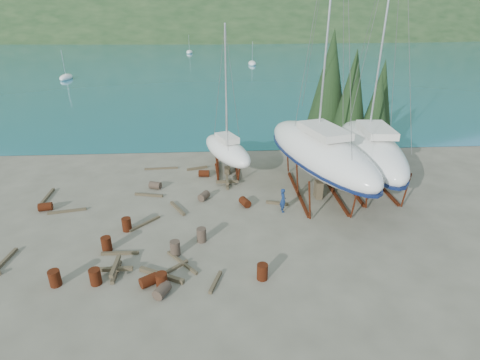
{
  "coord_description": "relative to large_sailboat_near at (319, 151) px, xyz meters",
  "views": [
    {
      "loc": [
        0.7,
        -20.17,
        12.81
      ],
      "look_at": [
        2.12,
        3.0,
        2.29
      ],
      "focal_mm": 28.0,
      "sensor_mm": 36.0,
      "label": 1
    }
  ],
  "objects": [
    {
      "name": "far_house_left",
      "position": [
        -68.08,
        184.81,
        -0.5
      ],
      "size": [
        6.6,
        5.6,
        5.6
      ],
      "color": "beige",
      "rests_on": "ground"
    },
    {
      "name": "large_sailboat_far",
      "position": [
        4.19,
        0.95,
        -0.22
      ],
      "size": [
        4.48,
        12.66,
        19.66
      ],
      "rotation": [
        0.0,
        0.0,
        -0.07
      ],
      "color": "white",
      "rests_on": "ground"
    },
    {
      "name": "ground",
      "position": [
        -8.08,
        -5.19,
        -3.43
      ],
      "size": [
        600.0,
        600.0,
        0.0
      ],
      "primitive_type": "plane",
      "color": "#555243",
      "rests_on": "ground"
    },
    {
      "name": "cypress_mid_right",
      "position": [
        5.92,
        4.81,
        1.49
      ],
      "size": [
        3.06,
        3.06,
        8.5
      ],
      "color": "black",
      "rests_on": "ground"
    },
    {
      "name": "timber_6",
      "position": [
        -9.3,
        5.4,
        -3.33
      ],
      "size": [
        1.8,
        0.75,
        0.19
      ],
      "primitive_type": "cube",
      "rotation": [
        0.0,
        0.0,
        1.89
      ],
      "color": "brown",
      "rests_on": "ground"
    },
    {
      "name": "drum_3",
      "position": [
        -10.39,
        -10.14,
        -2.99
      ],
      "size": [
        0.58,
        0.58,
        0.88
      ],
      "primitive_type": "cylinder",
      "color": "#5D2310",
      "rests_on": "ground"
    },
    {
      "name": "worker",
      "position": [
        -3.01,
        -2.62,
        -2.55
      ],
      "size": [
        0.52,
        0.7,
        1.74
      ],
      "primitive_type": "imported",
      "rotation": [
        0.0,
        0.0,
        1.74
      ],
      "color": "#11244C",
      "rests_on": "ground"
    },
    {
      "name": "timber_14",
      "position": [
        -19.46,
        -7.55,
        -3.33
      ],
      "size": [
        0.41,
        2.48,
        0.18
      ],
      "primitive_type": "cube",
      "rotation": [
        0.0,
        0.0,
        3.05
      ],
      "color": "brown",
      "rests_on": "ground"
    },
    {
      "name": "drum_4",
      "position": [
        -8.64,
        3.73,
        -3.14
      ],
      "size": [
        0.92,
        0.64,
        0.58
      ],
      "primitive_type": "cylinder",
      "rotation": [
        1.57,
        0.0,
        1.5
      ],
      "color": "#5D2310",
      "rests_on": "ground"
    },
    {
      "name": "large_sailboat_near",
      "position": [
        0.0,
        0.0,
        0.0
      ],
      "size": [
        7.5,
        14.1,
        21.31
      ],
      "rotation": [
        0.0,
        0.0,
        0.28
      ],
      "color": "white",
      "rests_on": "ground"
    },
    {
      "name": "drum_12",
      "position": [
        -11.08,
        -9.88,
        -3.14
      ],
      "size": [
        1.05,
        0.97,
        0.58
      ],
      "primitive_type": "cylinder",
      "rotation": [
        1.57,
        0.0,
        2.16
      ],
      "color": "#5D2310",
      "rests_on": "ground"
    },
    {
      "name": "timber_7",
      "position": [
        -7.7,
        -9.96,
        -3.34
      ],
      "size": [
        0.71,
        1.67,
        0.17
      ],
      "primitive_type": "cube",
      "rotation": [
        0.0,
        0.0,
        2.81
      ],
      "color": "brown",
      "rests_on": "ground"
    },
    {
      "name": "timber_0",
      "position": [
        -12.48,
        5.63,
        -3.35
      ],
      "size": [
        2.91,
        0.32,
        0.14
      ],
      "primitive_type": "cube",
      "rotation": [
        0.0,
        0.0,
        1.63
      ],
      "color": "brown",
      "rests_on": "ground"
    },
    {
      "name": "drum_2",
      "position": [
        -19.59,
        -1.49,
        -3.14
      ],
      "size": [
        0.98,
        0.75,
        0.58
      ],
      "primitive_type": "cylinder",
      "rotation": [
        1.57,
        0.0,
        1.77
      ],
      "color": "#5D2310",
      "rests_on": "ground"
    },
    {
      "name": "drum_11",
      "position": [
        -8.54,
        -0.48,
        -3.14
      ],
      "size": [
        0.94,
        1.05,
        0.58
      ],
      "primitive_type": "cylinder",
      "rotation": [
        1.57,
        0.0,
        2.63
      ],
      "color": "#2D2823",
      "rests_on": "ground"
    },
    {
      "name": "timber_3",
      "position": [
        -9.56,
        -8.18,
        -3.35
      ],
      "size": [
        1.85,
        2.17,
        0.15
      ],
      "primitive_type": "cube",
      "rotation": [
        0.0,
        0.0,
        0.7
      ],
      "color": "brown",
      "rests_on": "ground"
    },
    {
      "name": "drum_13",
      "position": [
        -13.82,
        -9.61,
        -2.99
      ],
      "size": [
        0.58,
        0.58,
        0.88
      ],
      "primitive_type": "cylinder",
      "color": "#5D2310",
      "rests_on": "ground"
    },
    {
      "name": "small_sailboat_shore",
      "position": [
        -6.65,
        4.79,
        -1.45
      ],
      "size": [
        5.13,
        7.82,
        11.99
      ],
      "rotation": [
        0.0,
        0.0,
        0.41
      ],
      "color": "white",
      "rests_on": "ground"
    },
    {
      "name": "timber_12",
      "position": [
        -13.19,
        -7.1,
        -3.34
      ],
      "size": [
        2.14,
        0.19,
        0.17
      ],
      "primitive_type": "cube",
      "rotation": [
        0.0,
        0.0,
        1.56
      ],
      "color": "brown",
      "rests_on": "ground"
    },
    {
      "name": "moored_boat_mid",
      "position": [
        1.92,
        74.81,
        -3.04
      ],
      "size": [
        2.0,
        5.0,
        6.05
      ],
      "color": "white",
      "rests_on": "ground"
    },
    {
      "name": "timber_pile_aft",
      "position": [
        -6.74,
        1.92,
        -3.13
      ],
      "size": [
        1.8,
        1.8,
        0.6
      ],
      "color": "brown",
      "rests_on": "ground"
    },
    {
      "name": "moored_boat_left",
      "position": [
        -38.08,
        54.81,
        -3.04
      ],
      "size": [
        2.0,
        5.0,
        6.05
      ],
      "color": "white",
      "rests_on": "ground"
    },
    {
      "name": "drum_1",
      "position": [
        -10.32,
        -10.68,
        -3.14
      ],
      "size": [
        0.91,
        1.04,
        0.58
      ],
      "primitive_type": "cylinder",
      "rotation": [
        1.57,
        0.0,
        2.69
      ],
      "color": "#2D2823",
      "rests_on": "ground"
    },
    {
      "name": "drum_5",
      "position": [
        -8.53,
        -6.02,
        -2.99
      ],
      "size": [
        0.58,
        0.58,
        0.88
      ],
      "primitive_type": "cylinder",
      "color": "#2D2823",
      "rests_on": "ground"
    },
    {
      "name": "cypress_far_right",
      "position": [
        7.42,
        7.81,
        1.78
      ],
      "size": [
        3.24,
        3.24,
        9.0
      ],
      "color": "black",
      "rests_on": "ground"
    },
    {
      "name": "bay_water",
      "position": [
        -8.08,
        309.81,
        -3.42
      ],
      "size": [
        700.0,
        700.0,
        0.0
      ],
      "primitive_type": "plane",
      "color": "#176375",
      "rests_on": "ground"
    },
    {
      "name": "drum_6",
      "position": [
        -5.57,
        -1.65,
        -3.14
      ],
      "size": [
        0.88,
        1.04,
        0.58
      ],
      "primitive_type": "cylinder",
      "rotation": [
        1.57,
        0.0,
        0.41
      ],
      "color": "#5D2310",
      "rests_on": "ground"
    },
    {
      "name": "drum_16",
      "position": [
        -9.99,
        -7.31,
        -2.99
      ],
      "size": [
        0.58,
        0.58,
        0.88
      ],
      "primitive_type": "cylinder",
      "color": "#2D2823",
      "rests_on": "ground"
    },
    {
      "name": "timber_8",
      "position": [
        -10.36,
        -1.92,
        -3.33
      ],
      "size": [
        1.24,
        1.98,
        0.19
      ],
      "primitive_type": "cube",
      "rotation": [
        0.0,
        0.0,
        0.52
      ],
      "color": "brown",
      "rests_on": "ground"
    },
    {
      "name": "moored_boat_far",
      "position": [
        -16.08,
        104.81,
        -3.04
      ],
      "size": [
        2.0,
        5.0,
        6.05
      ],
      "color": "white",
      "rests_on": "ground"
    },
    {
      "name": "timber_1",
      "position": [
        -3.22,
        -1.59,
        -3.33
      ],
      "size": [
        1.6,
        0.67,
        0.19
      ],
      "primitive_type": "cube",
      "rotation": [
        0.0,
        0.0,
        1.26
      ],
      "color": "brown",
      "rests_on": "ground"
    },
    {
      "name": "cypress_near_right",
      "position": [
        4.42,
        6.81,
        2.36
      ],
      "size": [
        3.6,
        3.6,
        10.0
      ],
      "color": "black",
      "rests_on": "ground"
    },
    {
      "name": "timber_5",
      "position": [
        -10.14,
        -8.89,
        -3.34
      ],
      "size": [
        1.86,
        1.75,
        0.16
      ],
      "primitive_type": "cube",
      "rotation": [
        0.0,
        0.0,
        2.32
      ],
      "color": "brown",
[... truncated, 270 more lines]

